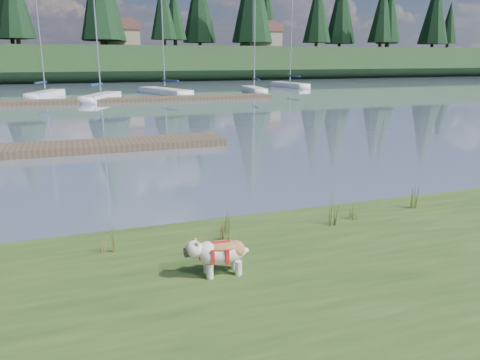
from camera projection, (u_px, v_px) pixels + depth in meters
name	position (u px, v px, depth m)	size (l,w,h in m)	color
ground	(98.00, 102.00, 38.37)	(200.00, 200.00, 0.00)	gray
bank	(267.00, 359.00, 5.51)	(60.00, 9.00, 0.35)	#37501E
ridge	(83.00, 64.00, 76.94)	(200.00, 20.00, 5.00)	#1B3319
bulldog	(220.00, 252.00, 7.21)	(0.99, 0.46, 0.59)	silver
dock_near	(20.00, 151.00, 17.90)	(16.00, 2.00, 0.30)	#4C3D2C
dock_far	(123.00, 100.00, 38.98)	(26.00, 2.20, 0.30)	#4C3D2C
sailboat_bg_1	(48.00, 93.00, 43.58)	(3.57, 7.13, 10.63)	white
sailboat_bg_2	(104.00, 96.00, 40.59)	(4.19, 7.03, 10.75)	white
sailboat_bg_3	(161.00, 91.00, 47.16)	(4.49, 9.13, 13.15)	white
sailboat_bg_4	(253.00, 89.00, 49.19)	(2.10, 6.79, 10.00)	white
sailboat_bg_5	(287.00, 84.00, 57.57)	(2.33, 7.62, 10.77)	white
weed_0	(225.00, 228.00, 8.64)	(0.17, 0.14, 0.51)	#475B23
weed_1	(230.00, 221.00, 8.93)	(0.17, 0.14, 0.59)	#475B23
weed_2	(334.00, 209.00, 9.36)	(0.17, 0.14, 0.76)	#475B23
weed_3	(108.00, 239.00, 8.02)	(0.17, 0.14, 0.59)	#475B23
weed_4	(352.00, 212.00, 9.70)	(0.17, 0.14, 0.38)	#475B23
weed_5	(414.00, 195.00, 10.44)	(0.17, 0.14, 0.66)	#475B23
mud_lip	(184.00, 237.00, 9.55)	(60.00, 0.50, 0.14)	#33281C
conifer_3	(8.00, 1.00, 70.45)	(4.84, 4.84, 12.25)	#382619
conifer_5	(174.00, 12.00, 76.90)	(3.96, 3.96, 10.35)	#382619
conifer_7	(317.00, 9.00, 86.15)	(5.28, 5.28, 13.20)	#382619
conifer_8	(390.00, 13.00, 86.86)	(4.62, 4.62, 11.77)	#382619
conifer_9	(436.00, 9.00, 93.43)	(5.94, 5.94, 14.62)	#382619
house_1	(119.00, 33.00, 75.82)	(6.30, 5.30, 4.65)	gray
house_2	(261.00, 35.00, 81.72)	(6.30, 5.30, 4.65)	gray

